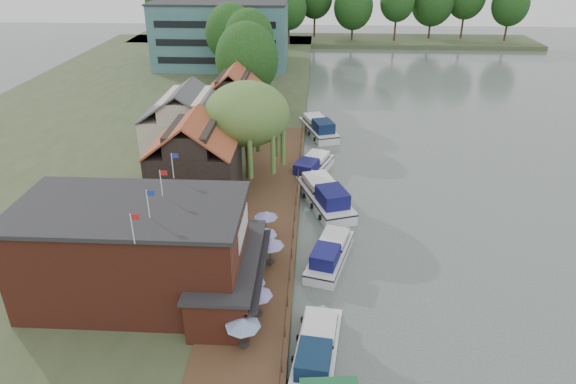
{
  "coord_description": "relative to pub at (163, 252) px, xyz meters",
  "views": [
    {
      "loc": [
        -3.69,
        -30.31,
        24.34
      ],
      "look_at": [
        -6.0,
        12.0,
        3.0
      ],
      "focal_mm": 32.0,
      "sensor_mm": 36.0,
      "label": 1
    }
  ],
  "objects": [
    {
      "name": "bank_tree_1",
      "position": [
        -0.0,
        50.53,
        3.14
      ],
      "size": [
        7.54,
        7.54,
        13.58
      ],
      "primitive_type": null,
      "color": "#143811",
      "rests_on": "land_bank"
    },
    {
      "name": "ground",
      "position": [
        14.0,
        1.0,
        -4.65
      ],
      "size": [
        260.0,
        260.0,
        0.0
      ],
      "primitive_type": "plane",
      "color": "#485450",
      "rests_on": "ground"
    },
    {
      "name": "umbrella_5",
      "position": [
        6.37,
        8.3,
        -2.36
      ],
      "size": [
        2.03,
        2.03,
        2.38
      ],
      "primitive_type": null,
      "color": "navy",
      "rests_on": "quay_deck"
    },
    {
      "name": "cottage_c",
      "position": [
        0.0,
        34.0,
        0.6
      ],
      "size": [
        7.6,
        7.6,
        8.5
      ],
      "primitive_type": null,
      "color": "black",
      "rests_on": "land_bank"
    },
    {
      "name": "land_bank",
      "position": [
        -16.0,
        36.0,
        -4.15
      ],
      "size": [
        50.0,
        140.0,
        1.0
      ],
      "primitive_type": "cube",
      "color": "#384728",
      "rests_on": "ground"
    },
    {
      "name": "hotel_block",
      "position": [
        -8.0,
        71.0,
        2.5
      ],
      "size": [
        25.4,
        12.4,
        12.3
      ],
      "primitive_type": null,
      "color": "#38666B",
      "rests_on": "land_bank"
    },
    {
      "name": "bank_tree_2",
      "position": [
        -4.24,
        59.6,
        3.02
      ],
      "size": [
        8.59,
        8.59,
        13.35
      ],
      "primitive_type": null,
      "color": "#143811",
      "rests_on": "land_bank"
    },
    {
      "name": "cruiser_2",
      "position": [
        11.49,
        16.27,
        -3.31
      ],
      "size": [
        6.95,
        11.41,
        2.67
      ],
      "primitive_type": null,
      "rotation": [
        0.0,
        0.0,
        0.34
      ],
      "color": "silver",
      "rests_on": "ground"
    },
    {
      "name": "bank_tree_3",
      "position": [
        0.24,
        77.26,
        1.97
      ],
      "size": [
        7.4,
        7.4,
        11.25
      ],
      "primitive_type": null,
      "color": "#143811",
      "rests_on": "land_bank"
    },
    {
      "name": "umbrella_1",
      "position": [
        6.77,
        -2.2,
        -2.36
      ],
      "size": [
        2.11,
        2.11,
        2.38
      ],
      "primitive_type": null,
      "color": "navy",
      "rests_on": "quay_deck"
    },
    {
      "name": "quay_deck",
      "position": [
        6.0,
        11.0,
        -3.6
      ],
      "size": [
        6.0,
        50.0,
        0.1
      ],
      "primitive_type": "cube",
      "color": "#47301E",
      "rests_on": "land_bank"
    },
    {
      "name": "cottage_b",
      "position": [
        -4.0,
        25.0,
        0.6
      ],
      "size": [
        9.6,
        8.6,
        8.5
      ],
      "primitive_type": null,
      "color": "beige",
      "rests_on": "land_bank"
    },
    {
      "name": "cruiser_1",
      "position": [
        11.83,
        6.31,
        -3.58
      ],
      "size": [
        5.13,
        9.43,
        2.14
      ],
      "primitive_type": null,
      "rotation": [
        0.0,
        0.0,
        -0.26
      ],
      "color": "silver",
      "rests_on": "ground"
    },
    {
      "name": "cruiser_3",
      "position": [
        10.13,
        23.51,
        -3.51
      ],
      "size": [
        6.04,
        9.96,
        2.28
      ],
      "primitive_type": null,
      "rotation": [
        0.0,
        0.0,
        -0.34
      ],
      "color": "white",
      "rests_on": "ground"
    },
    {
      "name": "quay_rail",
      "position": [
        8.7,
        11.5,
        -3.15
      ],
      "size": [
        0.2,
        49.0,
        1.0
      ],
      "primitive_type": null,
      "color": "black",
      "rests_on": "land_bank"
    },
    {
      "name": "cruiser_4",
      "position": [
        10.83,
        36.65,
        -3.41
      ],
      "size": [
        6.44,
        10.74,
        2.49
      ],
      "primitive_type": null,
      "rotation": [
        0.0,
        0.0,
        0.33
      ],
      "color": "silver",
      "rests_on": "ground"
    },
    {
      "name": "willow",
      "position": [
        3.5,
        20.0,
        1.56
      ],
      "size": [
        8.6,
        8.6,
        10.43
      ],
      "primitive_type": null,
      "color": "#476B2D",
      "rests_on": "land_bank"
    },
    {
      "name": "umbrella_4",
      "position": [
        6.36,
        5.45,
        -2.36
      ],
      "size": [
        2.38,
        2.38,
        2.38
      ],
      "primitive_type": null,
      "color": "#1C299A",
      "rests_on": "quay_deck"
    },
    {
      "name": "pub",
      "position": [
        0.0,
        0.0,
        0.0
      ],
      "size": [
        20.0,
        11.0,
        7.3
      ],
      "primitive_type": null,
      "color": "maroon",
      "rests_on": "land_bank"
    },
    {
      "name": "umbrella_2",
      "position": [
        6.15,
        -0.87,
        -2.36
      ],
      "size": [
        2.13,
        2.13,
        2.38
      ],
      "primitive_type": null,
      "color": "navy",
      "rests_on": "quay_deck"
    },
    {
      "name": "cruiser_0",
      "position": [
        10.8,
        -4.75,
        -3.55
      ],
      "size": [
        4.07,
        9.47,
        2.2
      ],
      "primitive_type": null,
      "rotation": [
        0.0,
        0.0,
        -0.12
      ],
      "color": "white",
      "rests_on": "ground"
    },
    {
      "name": "bank_tree_5",
      "position": [
        3.66,
        94.96,
        2.73
      ],
      "size": [
        8.29,
        8.29,
        12.76
      ],
      "primitive_type": null,
      "color": "#143811",
      "rests_on": "land_bank"
    },
    {
      "name": "umbrella_3",
      "position": [
        7.13,
        3.91,
        -2.36
      ],
      "size": [
        2.17,
        2.17,
        2.38
      ],
      "primitive_type": null,
      "color": "navy",
      "rests_on": "quay_deck"
    },
    {
      "name": "bank_tree_0",
      "position": [
        0.72,
        41.92,
        2.83
      ],
      "size": [
        8.78,
        8.78,
        12.96
      ],
      "primitive_type": null,
      "color": "#143811",
      "rests_on": "land_bank"
    },
    {
      "name": "cottage_a",
      "position": [
        -1.0,
        15.0,
        0.6
      ],
      "size": [
        8.6,
        7.6,
        8.5
      ],
      "primitive_type": null,
      "color": "black",
      "rests_on": "land_bank"
    },
    {
      "name": "umbrella_0",
      "position": [
        6.23,
        -5.2,
        -2.36
      ],
      "size": [
        2.24,
        2.24,
        2.38
      ],
      "primitive_type": null,
      "color": "navy",
      "rests_on": "quay_deck"
    },
    {
      "name": "bank_tree_4",
      "position": [
        -3.0,
        87.07,
        2.44
      ],
      "size": [
        6.17,
        6.17,
        12.19
      ],
      "primitive_type": null,
      "color": "#143811",
      "rests_on": "land_bank"
    }
  ]
}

